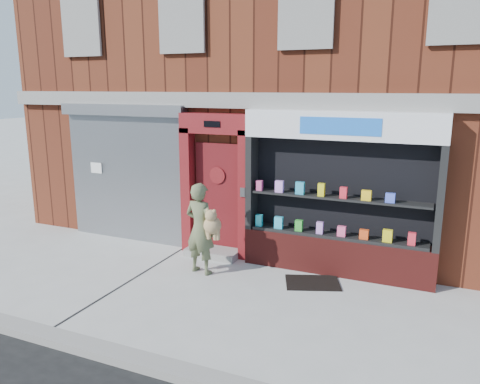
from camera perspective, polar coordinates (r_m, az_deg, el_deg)
The scene contains 8 objects.
ground at distance 8.04m, azimuth -3.96°, elevation -12.41°, with size 80.00×80.00×0.00m, color #9E9E99.
curb at distance 6.42m, azimuth -13.37°, elevation -19.15°, with size 60.00×0.30×0.12m, color gray.
building at distance 12.90m, azimuth 8.57°, elevation 15.23°, with size 12.00×8.16×8.00m.
shutter_bay at distance 10.66m, azimuth -13.70°, elevation 3.25°, with size 3.10×0.30×3.04m.
red_door_bay at distance 9.48m, azimuth -2.94°, elevation 0.83°, with size 1.52×0.58×2.90m.
pharmacy_bay at distance 8.66m, azimuth 11.89°, elevation -1.17°, with size 3.50×0.41×3.00m.
woman at distance 8.64m, azimuth -4.72°, elevation -4.40°, with size 0.78×0.51×1.72m.
doormat at distance 8.55m, azimuth 8.82°, elevation -10.86°, with size 0.94×0.66×0.02m, color black.
Camera 1 is at (3.40, -6.43, 3.42)m, focal length 35.00 mm.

